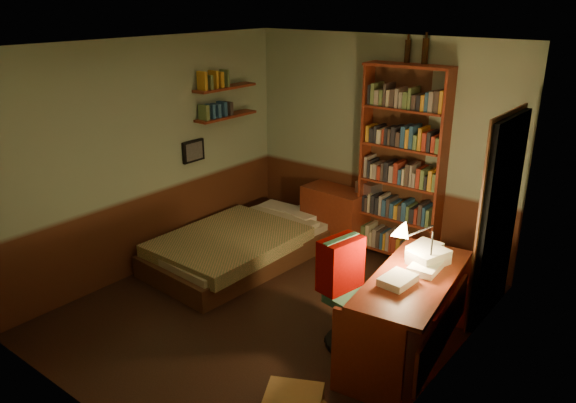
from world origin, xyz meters
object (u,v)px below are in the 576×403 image
Objects in this scene: bed at (242,234)px; desk_lamp at (433,236)px; bookshelf at (402,167)px; office_chair at (356,302)px; desk at (411,318)px; mini_stereo at (369,188)px; dresser at (335,216)px.

bed is 3.59× the size of desk_lamp.
bookshelf is 2.07m from office_chair.
bed is 0.96× the size of bookshelf.
desk is 0.74m from desk_lamp.
bed is 2.11m from office_chair.
dresser is at bearing -150.12° from mini_stereo.
mini_stereo is 2.18m from office_chair.
dresser is at bearing 130.98° from desk.
mini_stereo is at bearing 20.58° from dresser.
bookshelf is (0.85, 0.09, 0.79)m from dresser.
bed is at bearing -144.85° from bookshelf.
desk is 1.65× the size of office_chair.
desk reaches higher than dresser.
desk is at bearing -37.90° from dresser.
office_chair is (2.00, -0.68, 0.12)m from bed.
bed is at bearing 172.08° from office_chair.
bookshelf is at bearing 135.45° from desk_lamp.
desk_lamp is at bearing -33.16° from mini_stereo.
bookshelf reaches higher than bed.
desk_lamp reaches higher than office_chair.
office_chair is at bearing -77.62° from bookshelf.
office_chair is (1.01, -1.90, -0.34)m from mini_stereo.
desk is at bearing -91.20° from desk_lamp.
bookshelf reaches higher than dresser.
desk_lamp is 0.68× the size of office_chair.
desk_lamp reaches higher than desk.
dresser reaches higher than bed.
desk_lamp is at bearing 70.76° from desk.
desk is at bearing 27.24° from office_chair.
bed is at bearing 159.78° from desk.
desk is (1.48, -1.77, -0.40)m from mini_stereo.
desk is (1.03, -1.73, -0.75)m from bookshelf.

